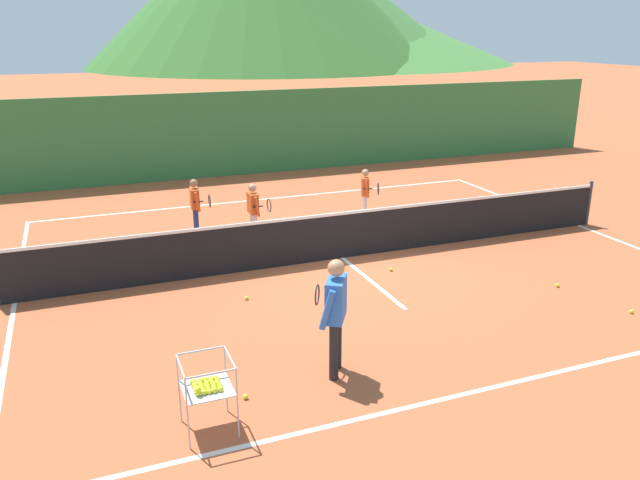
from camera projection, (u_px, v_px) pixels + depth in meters
name	position (u px, v px, depth m)	size (l,w,h in m)	color
ground_plane	(342.00, 258.00, 12.85)	(120.00, 120.00, 0.00)	#B25633
line_baseline_near	(500.00, 386.00, 8.26)	(12.18, 0.08, 0.01)	white
line_baseline_far	(270.00, 199.00, 17.29)	(12.18, 0.08, 0.01)	white
line_sideline_west	(14.00, 303.00, 10.75)	(0.08, 10.23, 0.01)	white
line_sideline_east	(578.00, 225.00, 14.96)	(0.08, 10.23, 0.01)	white
line_service_center	(342.00, 258.00, 12.85)	(0.08, 5.34, 0.01)	white
tennis_net	(343.00, 235.00, 12.69)	(12.73, 0.08, 1.05)	#333338
instructor	(335.00, 307.00, 8.27)	(0.54, 0.82, 1.64)	black
student_0	(196.00, 202.00, 14.00)	(0.41, 0.64, 1.29)	navy
student_1	(254.00, 207.00, 13.64)	(0.40, 0.62, 1.28)	silver
student_2	(366.00, 189.00, 15.24)	(0.41, 0.68, 1.24)	silver
ball_cart	(207.00, 386.00, 7.19)	(0.58, 0.58, 0.90)	#B7B7BC
tennis_ball_0	(391.00, 269.00, 12.15)	(0.07, 0.07, 0.07)	yellow
tennis_ball_1	(245.00, 397.00, 7.96)	(0.07, 0.07, 0.07)	yellow
tennis_ball_2	(632.00, 312.00, 10.35)	(0.07, 0.07, 0.07)	yellow
tennis_ball_4	(333.00, 291.00, 11.13)	(0.07, 0.07, 0.07)	yellow
tennis_ball_5	(558.00, 285.00, 11.40)	(0.07, 0.07, 0.07)	yellow
tennis_ball_6	(247.00, 298.00, 10.87)	(0.07, 0.07, 0.07)	yellow
windscreen_fence	(239.00, 134.00, 19.69)	(26.79, 0.08, 2.61)	#33753D
hill_0	(306.00, 19.00, 84.10)	(54.35, 54.35, 10.99)	#427A38
hill_2	(321.00, 5.00, 78.88)	(37.29, 37.29, 14.10)	#427A38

